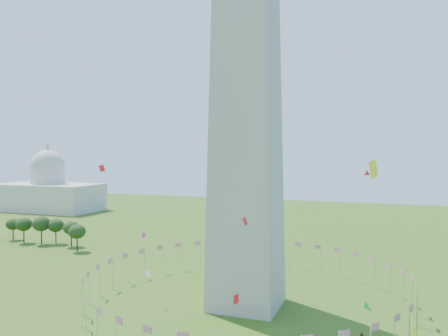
% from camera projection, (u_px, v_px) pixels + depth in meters
% --- Properties ---
extents(flag_ring, '(80.24, 80.24, 9.00)m').
position_uv_depth(flag_ring, '(246.00, 288.00, 111.12)').
color(flag_ring, silver).
rests_on(flag_ring, ground).
extents(capitol_building, '(70.00, 35.00, 46.00)m').
position_uv_depth(capitol_building, '(48.00, 176.00, 294.06)').
color(capitol_building, beige).
rests_on(capitol_building, ground).
extents(kites_aloft, '(95.60, 75.86, 34.25)m').
position_uv_depth(kites_aloft, '(284.00, 264.00, 82.07)').
color(kites_aloft, green).
rests_on(kites_aloft, ground).
extents(tree_line_west, '(55.34, 15.52, 11.72)m').
position_uv_depth(tree_line_west, '(37.00, 232.00, 185.38)').
color(tree_line_west, '#2B4C19').
rests_on(tree_line_west, ground).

